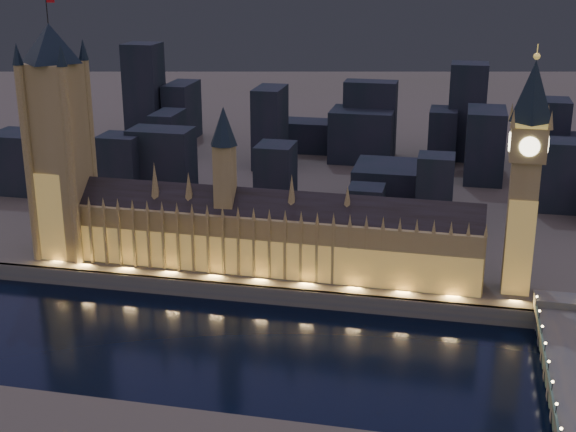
% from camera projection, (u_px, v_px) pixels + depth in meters
% --- Properties ---
extents(ground_plane, '(2000.00, 2000.00, 0.00)m').
position_uv_depth(ground_plane, '(247.00, 345.00, 328.34)').
color(ground_plane, black).
rests_on(ground_plane, ground).
extents(north_bank, '(2000.00, 960.00, 8.00)m').
position_uv_depth(north_bank, '(382.00, 105.00, 808.76)').
color(north_bank, '#474939').
rests_on(north_bank, ground).
extents(embankment_wall, '(2000.00, 2.50, 8.00)m').
position_uv_depth(embankment_wall, '(271.00, 295.00, 365.05)').
color(embankment_wall, '#435156').
rests_on(embankment_wall, ground).
extents(palace_of_westminster, '(202.00, 24.12, 78.00)m').
position_uv_depth(palace_of_westminster, '(265.00, 233.00, 378.72)').
color(palace_of_westminster, olive).
rests_on(palace_of_westminster, north_bank).
extents(victoria_tower, '(31.68, 31.68, 125.40)m').
position_uv_depth(victoria_tower, '(58.00, 132.00, 385.71)').
color(victoria_tower, olive).
rests_on(victoria_tower, north_bank).
extents(elizabeth_tower, '(18.00, 18.00, 109.19)m').
position_uv_depth(elizabeth_tower, '(527.00, 159.00, 341.92)').
color(elizabeth_tower, olive).
rests_on(elizabeth_tower, north_bank).
extents(westminster_bridge, '(18.01, 113.00, 15.90)m').
position_uv_depth(westminster_bridge, '(567.00, 368.00, 298.04)').
color(westminster_bridge, '#435156').
rests_on(westminster_bridge, ground).
extents(city_backdrop, '(475.77, 215.63, 77.38)m').
position_uv_depth(city_backdrop, '(395.00, 140.00, 541.35)').
color(city_backdrop, black).
rests_on(city_backdrop, north_bank).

